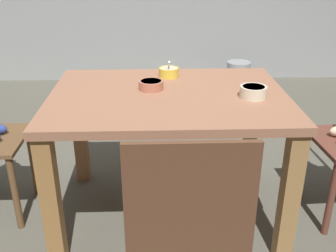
{
  "coord_description": "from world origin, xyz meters",
  "views": [
    {
      "loc": [
        -0.07,
        -1.88,
        1.39
      ],
      "look_at": [
        0.0,
        0.05,
        0.52
      ],
      "focal_mm": 42.45,
      "sensor_mm": 36.0,
      "label": 1
    }
  ],
  "objects_px": {
    "porridge_bowl_terracotta_center": "(151,85)",
    "porridge_bowl_cream_near_right": "(253,92)",
    "teddy_chair_near_front": "(185,228)",
    "metal_pail": "(238,75)",
    "dining_table": "(168,116)",
    "porridge_bowl_yellow_far_center": "(169,72)"
  },
  "relations": [
    {
      "from": "dining_table",
      "to": "teddy_chair_near_front",
      "type": "relative_size",
      "value": 1.25
    },
    {
      "from": "teddy_chair_near_front",
      "to": "metal_pail",
      "type": "xyz_separation_m",
      "value": [
        0.8,
        3.02,
        -0.43
      ]
    },
    {
      "from": "dining_table",
      "to": "teddy_chair_near_front",
      "type": "xyz_separation_m",
      "value": [
        0.02,
        -0.87,
        -0.02
      ]
    },
    {
      "from": "dining_table",
      "to": "porridge_bowl_cream_near_right",
      "type": "height_order",
      "value": "porridge_bowl_cream_near_right"
    },
    {
      "from": "teddy_chair_near_front",
      "to": "metal_pail",
      "type": "height_order",
      "value": "teddy_chair_near_front"
    },
    {
      "from": "porridge_bowl_cream_near_right",
      "to": "metal_pail",
      "type": "bearing_deg",
      "value": 79.57
    },
    {
      "from": "teddy_chair_near_front",
      "to": "metal_pail",
      "type": "bearing_deg",
      "value": -14.83
    },
    {
      "from": "porridge_bowl_yellow_far_center",
      "to": "metal_pail",
      "type": "xyz_separation_m",
      "value": [
        0.81,
        1.87,
        -0.6
      ]
    },
    {
      "from": "porridge_bowl_terracotta_center",
      "to": "porridge_bowl_yellow_far_center",
      "type": "distance_m",
      "value": 0.23
    },
    {
      "from": "dining_table",
      "to": "porridge_bowl_yellow_far_center",
      "type": "xyz_separation_m",
      "value": [
        0.01,
        0.28,
        0.15
      ]
    },
    {
      "from": "teddy_chair_near_front",
      "to": "porridge_bowl_yellow_far_center",
      "type": "xyz_separation_m",
      "value": [
        -0.01,
        1.16,
        0.17
      ]
    },
    {
      "from": "teddy_chair_near_front",
      "to": "dining_table",
      "type": "bearing_deg",
      "value": 1.4
    },
    {
      "from": "teddy_chair_near_front",
      "to": "metal_pail",
      "type": "distance_m",
      "value": 3.16
    },
    {
      "from": "porridge_bowl_terracotta_center",
      "to": "metal_pail",
      "type": "xyz_separation_m",
      "value": [
        0.91,
        2.08,
        -0.6
      ]
    },
    {
      "from": "dining_table",
      "to": "porridge_bowl_terracotta_center",
      "type": "distance_m",
      "value": 0.18
    },
    {
      "from": "porridge_bowl_terracotta_center",
      "to": "porridge_bowl_cream_near_right",
      "type": "bearing_deg",
      "value": -15.51
    },
    {
      "from": "porridge_bowl_terracotta_center",
      "to": "porridge_bowl_cream_near_right",
      "type": "height_order",
      "value": "porridge_bowl_cream_near_right"
    },
    {
      "from": "porridge_bowl_cream_near_right",
      "to": "porridge_bowl_yellow_far_center",
      "type": "xyz_separation_m",
      "value": [
        -0.4,
        0.35,
        -0.0
      ]
    },
    {
      "from": "dining_table",
      "to": "porridge_bowl_terracotta_center",
      "type": "height_order",
      "value": "porridge_bowl_terracotta_center"
    },
    {
      "from": "porridge_bowl_terracotta_center",
      "to": "teddy_chair_near_front",
      "type": "bearing_deg",
      "value": -83.42
    },
    {
      "from": "porridge_bowl_terracotta_center",
      "to": "porridge_bowl_yellow_far_center",
      "type": "height_order",
      "value": "porridge_bowl_yellow_far_center"
    },
    {
      "from": "porridge_bowl_cream_near_right",
      "to": "porridge_bowl_yellow_far_center",
      "type": "distance_m",
      "value": 0.53
    }
  ]
}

